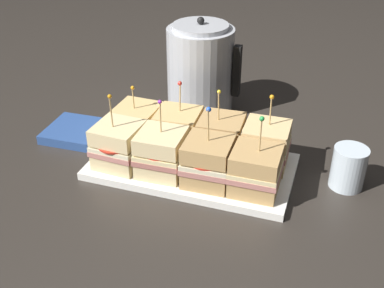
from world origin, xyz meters
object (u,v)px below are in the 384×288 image
drinking_glass (349,168)px  sandwich_front_center_left (162,153)px  sandwich_back_center_left (178,131)px  kettle_steel (201,69)px  serving_platter (192,167)px  sandwich_front_far_left (119,145)px  sandwich_back_far_left (138,125)px  napkin_stack (75,131)px  sandwich_front_center_right (208,162)px  sandwich_back_center_right (221,138)px  sandwich_back_far_right (266,145)px  sandwich_front_far_right (256,170)px

drinking_glass → sandwich_front_center_left: bearing=-165.6°
sandwich_back_center_left → kettle_steel: kettle_steel is taller
serving_platter → sandwich_front_far_left: 0.18m
sandwich_back_far_left → napkin_stack: 0.19m
serving_platter → sandwich_front_center_right: size_ratio=2.58×
sandwich_front_center_right → sandwich_back_center_right: size_ratio=1.03×
sandwich_front_center_right → drinking_glass: (0.29, 0.10, -0.02)m
kettle_steel → drinking_glass: size_ratio=2.80×
sandwich_back_far_left → sandwich_back_far_right: size_ratio=0.89×
sandwich_back_center_left → kettle_steel: size_ratio=0.65×
sandwich_front_center_right → kettle_steel: 0.39m
sandwich_front_far_left → sandwich_back_center_right: (0.21, 0.11, -0.00)m
sandwich_back_far_right → napkin_stack: bearing=179.6°
sandwich_front_center_right → sandwich_front_far_right: 0.10m
sandwich_back_far_left → sandwich_front_far_left: bearing=-90.4°
sandwich_back_far_left → drinking_glass: size_ratio=1.62×
sandwich_front_center_right → sandwich_back_center_right: sandwich_front_center_right is taller
sandwich_front_far_left → kettle_steel: kettle_steel is taller
kettle_steel → sandwich_back_far_right: bearing=-47.1°
sandwich_back_center_right → kettle_steel: kettle_steel is taller
sandwich_front_far_left → napkin_stack: 0.22m
sandwich_front_center_right → napkin_stack: bearing=164.4°
sandwich_front_center_left → sandwich_back_center_right: size_ratio=1.01×
sandwich_back_far_left → sandwich_back_center_left: 0.11m
napkin_stack → sandwich_back_center_right: bearing=-0.7°
sandwich_back_center_left → drinking_glass: sandwich_back_center_left is taller
sandwich_front_center_left → sandwich_back_center_right: sandwich_front_center_left is taller
sandwich_front_center_left → napkin_stack: sandwich_front_center_left is taller
sandwich_front_far_right → sandwich_back_center_left: bearing=153.8°
sandwich_back_far_left → sandwich_front_center_left: bearing=-45.4°
sandwich_back_far_right → napkin_stack: 0.51m
sandwich_back_far_left → kettle_steel: bearing=72.7°
serving_platter → drinking_glass: 0.35m
serving_platter → sandwich_front_center_right: bearing=-44.8°
napkin_stack → sandwich_front_far_left: bearing=-30.8°
serving_platter → sandwich_back_far_right: bearing=18.2°
sandwich_back_far_left → sandwich_back_center_left: bearing=-0.9°
sandwich_back_far_right → kettle_steel: 0.36m
sandwich_back_far_left → kettle_steel: size_ratio=0.58×
sandwich_front_center_left → sandwich_back_center_right: (0.11, 0.11, 0.00)m
sandwich_front_far_left → sandwich_back_center_left: bearing=44.4°
sandwich_front_center_left → drinking_glass: (0.40, 0.10, -0.02)m
sandwich_front_center_left → napkin_stack: 0.32m
serving_platter → sandwich_front_far_right: size_ratio=2.63×
serving_platter → sandwich_front_center_left: size_ratio=2.63×
sandwich_front_center_left → kettle_steel: (-0.02, 0.36, 0.06)m
sandwich_front_far_right → sandwich_back_center_left: 0.24m
sandwich_front_far_left → sandwich_back_center_right: size_ratio=1.03×
sandwich_front_far_right → drinking_glass: sandwich_front_far_right is taller
sandwich_front_far_right → drinking_glass: bearing=28.7°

